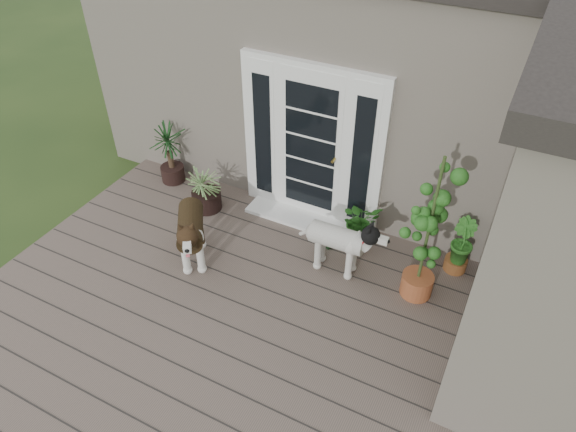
% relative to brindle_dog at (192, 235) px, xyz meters
% --- Properties ---
extents(deck, '(6.20, 4.60, 0.12)m').
position_rel_brindle_dog_xyz_m(deck, '(1.06, -0.71, -0.46)').
color(deck, '#6B5B4C').
rests_on(deck, ground).
extents(house_main, '(7.40, 4.00, 3.10)m').
position_rel_brindle_dog_xyz_m(house_main, '(1.06, 3.54, 1.03)').
color(house_main, '#665E54').
rests_on(house_main, ground).
extents(door_unit, '(1.90, 0.14, 2.15)m').
position_rel_brindle_dog_xyz_m(door_unit, '(0.86, 1.49, 0.67)').
color(door_unit, white).
rests_on(door_unit, deck).
extents(door_step, '(1.60, 0.40, 0.05)m').
position_rel_brindle_dog_xyz_m(door_step, '(0.86, 1.29, -0.38)').
color(door_step, white).
rests_on(door_step, deck).
extents(brindle_dog, '(0.88, 1.03, 0.80)m').
position_rel_brindle_dog_xyz_m(brindle_dog, '(0.00, 0.00, 0.00)').
color(brindle_dog, '#352613').
rests_on(brindle_dog, deck).
extents(white_dog, '(0.88, 0.40, 0.73)m').
position_rel_brindle_dog_xyz_m(white_dog, '(1.61, 0.64, -0.04)').
color(white_dog, white).
rests_on(white_dog, deck).
extents(spider_plant, '(0.77, 0.77, 0.72)m').
position_rel_brindle_dog_xyz_m(spider_plant, '(-0.45, 0.95, -0.04)').
color(spider_plant, '#8CA666').
rests_on(spider_plant, deck).
extents(yucca, '(0.77, 0.77, 0.94)m').
position_rel_brindle_dog_xyz_m(yucca, '(-1.28, 1.28, 0.07)').
color(yucca, '#113313').
rests_on(yucca, deck).
extents(herb_a, '(0.67, 0.67, 0.61)m').
position_rel_brindle_dog_xyz_m(herb_a, '(1.71, 1.13, -0.10)').
color(herb_a, '#225919').
rests_on(herb_a, deck).
extents(herb_b, '(0.49, 0.49, 0.53)m').
position_rel_brindle_dog_xyz_m(herb_b, '(2.91, 1.29, -0.14)').
color(herb_b, '#1A5919').
rests_on(herb_b, deck).
extents(herb_c, '(0.33, 0.33, 0.51)m').
position_rel_brindle_dog_xyz_m(herb_c, '(3.41, 1.07, -0.15)').
color(herb_c, '#1A5016').
rests_on(herb_c, deck).
extents(sapling, '(0.61, 0.61, 1.92)m').
position_rel_brindle_dog_xyz_m(sapling, '(2.59, 0.70, 0.56)').
color(sapling, '#27631C').
rests_on(sapling, deck).
extents(clog_left, '(0.19, 0.28, 0.08)m').
position_rel_brindle_dog_xyz_m(clog_left, '(1.27, 1.04, -0.36)').
color(clog_left, '#15361D').
rests_on(clog_left, deck).
extents(clog_right, '(0.21, 0.28, 0.08)m').
position_rel_brindle_dog_xyz_m(clog_right, '(1.41, 1.02, -0.36)').
color(clog_right, '#153416').
rests_on(clog_right, deck).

